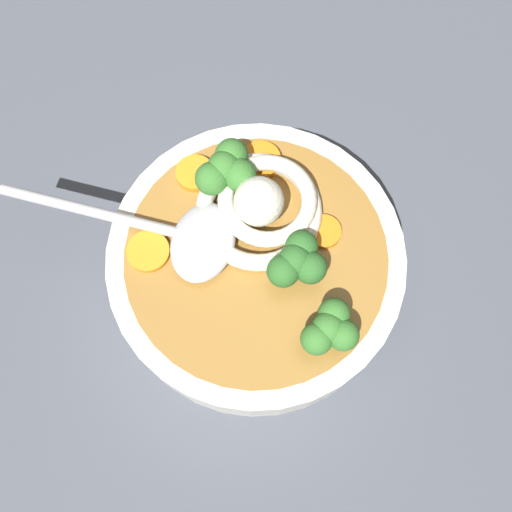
% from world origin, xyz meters
% --- Properties ---
extents(table_slab, '(1.31, 1.31, 0.03)m').
position_xyz_m(table_slab, '(0.00, 0.00, 0.01)').
color(table_slab, '#474C56').
rests_on(table_slab, ground).
extents(soup_bowl, '(0.21, 0.21, 0.06)m').
position_xyz_m(soup_bowl, '(0.01, 0.01, 0.06)').
color(soup_bowl, silver).
rests_on(soup_bowl, table_slab).
extents(noodle_pile, '(0.10, 0.10, 0.04)m').
position_xyz_m(noodle_pile, '(0.04, 0.02, 0.10)').
color(noodle_pile, silver).
rests_on(noodle_pile, soup_bowl).
extents(soup_spoon, '(0.07, 0.18, 0.02)m').
position_xyz_m(soup_spoon, '(-0.00, 0.06, 0.10)').
color(soup_spoon, '#B7B7BC').
rests_on(soup_spoon, soup_bowl).
extents(broccoli_floret_front, '(0.04, 0.04, 0.03)m').
position_xyz_m(broccoli_floret_front, '(-0.02, -0.06, 0.11)').
color(broccoli_floret_front, '#7A9E60').
rests_on(broccoli_floret_front, soup_bowl).
extents(broccoli_floret_beside_chili, '(0.04, 0.04, 0.03)m').
position_xyz_m(broccoli_floret_beside_chili, '(0.01, -0.02, 0.11)').
color(broccoli_floret_beside_chili, '#7A9E60').
rests_on(broccoli_floret_beside_chili, soup_bowl).
extents(broccoli_floret_right, '(0.05, 0.04, 0.04)m').
position_xyz_m(broccoli_floret_right, '(0.05, 0.05, 0.11)').
color(broccoli_floret_right, '#7A9E60').
rests_on(broccoli_floret_right, soup_bowl).
extents(carrot_slice_rear, '(0.03, 0.03, 0.01)m').
position_xyz_m(carrot_slice_rear, '(0.05, 0.07, 0.09)').
color(carrot_slice_rear, orange).
rests_on(carrot_slice_rear, soup_bowl).
extents(carrot_slice_far, '(0.03, 0.03, 0.01)m').
position_xyz_m(carrot_slice_far, '(0.08, 0.03, 0.09)').
color(carrot_slice_far, orange).
rests_on(carrot_slice_far, soup_bowl).
extents(carrot_slice_center, '(0.03, 0.03, 0.00)m').
position_xyz_m(carrot_slice_center, '(-0.02, 0.08, 0.09)').
color(carrot_slice_center, orange).
rests_on(carrot_slice_center, soup_bowl).
extents(carrot_slice_near_spoon, '(0.02, 0.02, 0.00)m').
position_xyz_m(carrot_slice_near_spoon, '(0.04, -0.03, 0.09)').
color(carrot_slice_near_spoon, orange).
rests_on(carrot_slice_near_spoon, soup_bowl).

